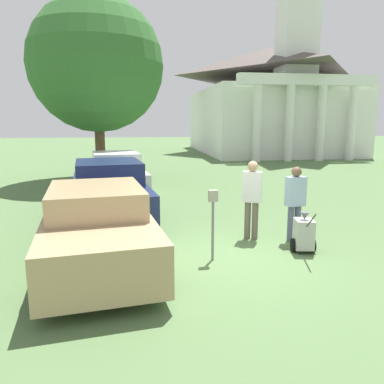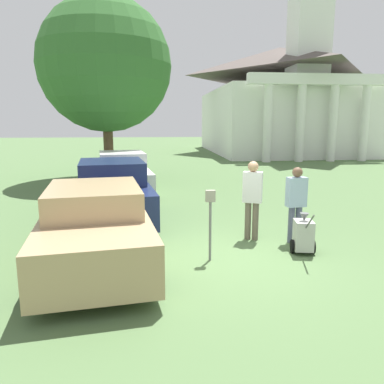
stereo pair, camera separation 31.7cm
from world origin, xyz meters
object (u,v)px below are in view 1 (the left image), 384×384
(parked_car_tan, at_px, (97,225))
(person_worker, at_px, (252,195))
(parked_car_navy, at_px, (109,192))
(parking_meter, at_px, (213,212))
(equipment_cart, at_px, (304,234))
(parked_car_white, at_px, (116,175))
(church, at_px, (268,95))
(person_supervisor, at_px, (295,199))

(parked_car_tan, relative_size, person_worker, 2.90)
(parked_car_navy, height_order, parking_meter, parked_car_navy)
(parking_meter, xyz_separation_m, equipment_cart, (1.95, 0.19, -0.58))
(parked_car_navy, bearing_deg, equipment_cart, -47.17)
(equipment_cart, bearing_deg, person_worker, 139.29)
(parked_car_white, bearing_deg, person_worker, -68.76)
(parked_car_navy, xyz_separation_m, equipment_cart, (4.14, -3.39, -0.35))
(person_worker, height_order, equipment_cart, person_worker)
(parked_car_navy, height_order, parked_car_white, parked_car_navy)
(person_worker, bearing_deg, equipment_cart, 152.17)
(person_worker, relative_size, church, 0.08)
(equipment_cart, xyz_separation_m, church, (7.98, 25.09, 4.53))
(parked_car_white, height_order, equipment_cart, parked_car_white)
(person_worker, distance_m, equipment_cart, 1.44)
(parked_car_tan, xyz_separation_m, church, (12.12, 24.94, 4.21))
(parked_car_white, relative_size, church, 0.24)
(parking_meter, bearing_deg, church, 68.56)
(parking_meter, xyz_separation_m, person_worker, (1.14, 1.20, 0.07))
(person_supervisor, distance_m, church, 25.92)
(parked_car_navy, distance_m, person_supervisor, 5.02)
(parked_car_white, relative_size, parking_meter, 3.76)
(parked_car_tan, bearing_deg, church, 56.20)
(equipment_cart, height_order, church, church)
(parked_car_white, distance_m, parking_meter, 7.52)
(parking_meter, bearing_deg, person_worker, 46.52)
(parked_car_tan, height_order, parked_car_white, parked_car_white)
(person_worker, bearing_deg, parking_meter, 70.19)
(parking_meter, distance_m, person_supervisor, 2.23)
(parked_car_navy, bearing_deg, parking_meter, -66.36)
(parking_meter, bearing_deg, parked_car_white, 106.97)
(equipment_cart, distance_m, church, 26.71)
(parking_meter, xyz_separation_m, person_supervisor, (2.04, 0.90, -0.00))
(parked_car_navy, xyz_separation_m, parked_car_white, (0.00, 3.61, -0.02))
(parked_car_navy, bearing_deg, parked_car_white, 82.12)
(parked_car_navy, height_order, church, church)
(parked_car_tan, distance_m, parked_car_navy, 3.24)
(equipment_cart, bearing_deg, church, 83.15)
(parked_car_tan, height_order, parking_meter, parked_car_tan)
(parked_car_white, height_order, person_worker, person_worker)
(parked_car_navy, distance_m, church, 25.20)
(person_worker, height_order, person_supervisor, person_worker)
(parked_car_navy, xyz_separation_m, person_worker, (3.34, -2.38, 0.29))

